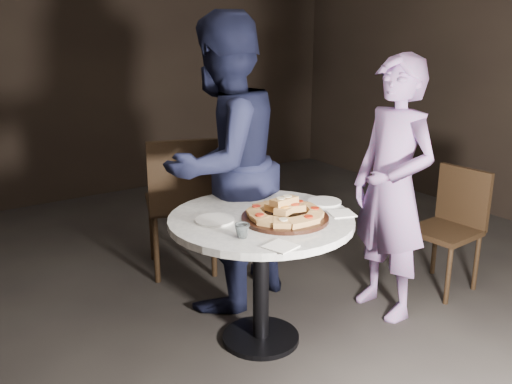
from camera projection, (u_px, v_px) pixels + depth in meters
floor at (290, 344)px, 3.33m from camera, size 7.00×7.00×0.00m
table at (261, 241)px, 3.18m from camera, size 1.34×1.34×0.77m
serving_board at (285, 218)px, 3.09m from camera, size 0.58×0.58×0.02m
focaccia_pile at (285, 210)px, 3.08m from camera, size 0.42×0.41×0.11m
plate_left at (215, 220)px, 3.07m from camera, size 0.28×0.28×0.01m
plate_right at (324, 202)px, 3.38m from camera, size 0.20×0.20×0.01m
water_glass at (242, 231)px, 2.84m from camera, size 0.10×0.10×0.07m
napkin_near at (281, 246)px, 2.73m from camera, size 0.17×0.17×0.01m
napkin_far at (341, 213)px, 3.18m from camera, size 0.17×0.17×0.01m
chair_far at (182, 197)px, 4.07m from camera, size 0.63×0.64×1.03m
chair_right at (452, 220)px, 3.93m from camera, size 0.44×0.42×0.84m
diner_navy at (223, 165)px, 3.58m from camera, size 1.09×0.96×1.87m
diner_teal at (392, 189)px, 3.49m from camera, size 0.41×0.61×1.63m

